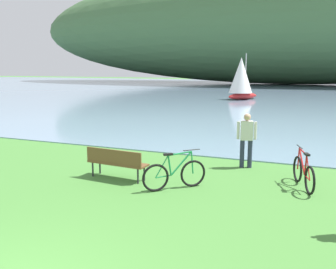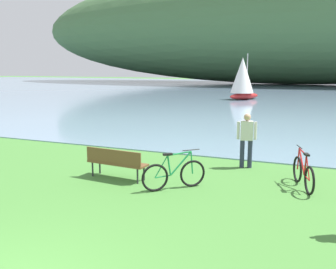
# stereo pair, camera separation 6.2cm
# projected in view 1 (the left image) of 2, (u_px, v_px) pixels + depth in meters

# --- Properties ---
(bay_water) EXTENTS (180.00, 80.00, 0.04)m
(bay_water) POSITION_uv_depth(u_px,v_px,m) (291.00, 91.00, 49.72)
(bay_water) COLOR #7A99B2
(bay_water) RESTS_ON ground
(distant_hillside) EXTENTS (103.90, 28.00, 21.66)m
(distant_hillside) POSITION_uv_depth(u_px,v_px,m) (290.00, 23.00, 66.90)
(distant_hillside) COLOR #42663D
(distant_hillside) RESTS_ON bay_water
(park_bench_near_camera) EXTENTS (1.83, 0.63, 0.88)m
(park_bench_near_camera) POSITION_uv_depth(u_px,v_px,m) (116.00, 161.00, 10.53)
(park_bench_near_camera) COLOR brown
(park_bench_near_camera) RESTS_ON ground
(bicycle_leaning_near_bench) EXTENTS (1.30, 1.28, 1.01)m
(bicycle_leaning_near_bench) POSITION_uv_depth(u_px,v_px,m) (175.00, 174.00, 9.68)
(bicycle_leaning_near_bench) COLOR black
(bicycle_leaning_near_bench) RESTS_ON ground
(bicycle_beside_path) EXTENTS (0.65, 1.69, 1.01)m
(bicycle_beside_path) POSITION_uv_depth(u_px,v_px,m) (303.00, 173.00, 9.79)
(bicycle_beside_path) COLOR black
(bicycle_beside_path) RESTS_ON ground
(person_at_shoreline) EXTENTS (0.60, 0.30, 1.71)m
(person_at_shoreline) POSITION_uv_depth(u_px,v_px,m) (247.00, 137.00, 11.69)
(person_at_shoreline) COLOR #282D47
(person_at_shoreline) RESTS_ON ground
(sailboat_mid_bay) EXTENTS (3.10, 3.70, 4.35)m
(sailboat_mid_bay) POSITION_uv_depth(u_px,v_px,m) (241.00, 78.00, 35.70)
(sailboat_mid_bay) COLOR #B22323
(sailboat_mid_bay) RESTS_ON bay_water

